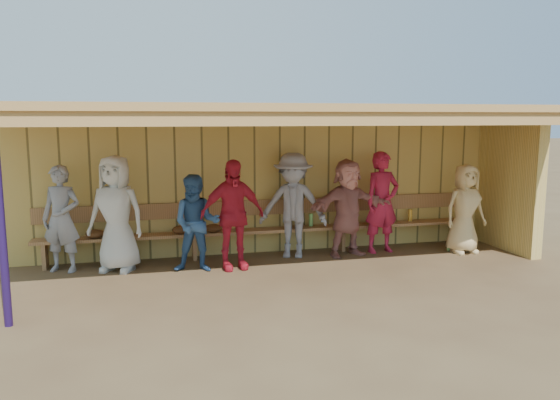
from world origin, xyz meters
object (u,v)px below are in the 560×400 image
object	(u,v)px
player_b	(116,213)
player_h	(465,209)
bench	(269,224)
player_a	(61,219)
player_d	(232,215)
player_c	(197,223)
player_g	(382,202)
player_f	(347,208)
player_e	(293,205)

from	to	relation	value
player_b	player_h	bearing A→B (deg)	19.55
player_b	bench	bearing A→B (deg)	32.75
player_a	player_d	size ratio (longest dim) A/B	0.96
player_c	player_g	world-z (taller)	player_g
player_a	player_g	distance (m)	5.22
player_b	player_h	world-z (taller)	player_b
bench	player_h	bearing A→B (deg)	-12.87
player_a	player_f	distance (m)	4.55
player_d	player_h	world-z (taller)	player_d
player_a	player_f	xyz separation A→B (m)	(4.54, -0.14, 0.01)
player_b	player_d	distance (m)	1.76
player_f	bench	bearing A→B (deg)	149.03
player_h	bench	size ratio (longest dim) A/B	0.20
player_g	player_a	bearing A→B (deg)	172.08
player_a	player_f	size ratio (longest dim) A/B	0.99
player_d	player_f	size ratio (longest dim) A/B	1.03
player_e	player_f	distance (m)	0.92
player_f	bench	distance (m)	1.36
player_e	player_f	size ratio (longest dim) A/B	1.06
player_b	player_a	bearing A→B (deg)	-167.35
player_c	player_e	size ratio (longest dim) A/B	0.85
player_b	player_c	bearing A→B (deg)	6.10
player_d	player_g	distance (m)	2.72
player_d	player_e	distance (m)	1.20
player_a	player_d	distance (m)	2.58
player_d	player_f	distance (m)	2.04
player_d	player_e	bearing A→B (deg)	15.99
player_b	player_c	world-z (taller)	player_b
player_c	bench	world-z (taller)	player_c
player_a	player_c	distance (m)	2.04
player_a	player_b	size ratio (longest dim) A/B	0.92
bench	player_c	bearing A→B (deg)	-148.80
player_b	player_d	size ratio (longest dim) A/B	1.04
player_e	player_d	bearing A→B (deg)	-133.88
player_c	player_e	xyz separation A→B (m)	(1.65, 0.49, 0.13)
player_a	player_d	xyz separation A→B (m)	(2.53, -0.48, 0.04)
player_g	player_e	bearing A→B (deg)	170.86
player_d	bench	distance (m)	1.14
player_b	player_e	distance (m)	2.83
player_f	player_h	world-z (taller)	player_f
player_b	player_h	xyz separation A→B (m)	(5.78, -0.31, -0.12)
bench	player_d	bearing A→B (deg)	-134.03
player_a	player_c	bearing A→B (deg)	8.16
player_c	player_e	distance (m)	1.73
player_d	player_g	world-z (taller)	player_g
player_d	bench	world-z (taller)	player_d
player_a	player_h	xyz separation A→B (m)	(6.58, -0.45, -0.05)
player_b	player_e	world-z (taller)	player_b
player_f	player_d	bearing A→B (deg)	178.27
player_g	bench	xyz separation A→B (m)	(-1.92, 0.35, -0.35)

